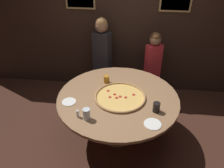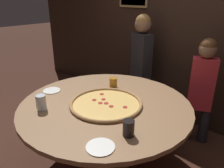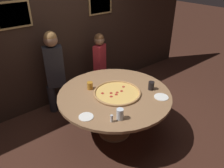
% 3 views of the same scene
% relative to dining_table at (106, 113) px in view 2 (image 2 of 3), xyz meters
% --- Properties ---
extents(ground_plane, '(24.00, 24.00, 0.00)m').
position_rel_dining_table_xyz_m(ground_plane, '(0.00, 0.00, -0.62)').
color(ground_plane, '#422319').
extents(back_wall, '(6.40, 0.08, 2.60)m').
position_rel_dining_table_xyz_m(back_wall, '(0.00, 1.44, 0.69)').
color(back_wall, black).
rests_on(back_wall, ground_plane).
extents(dining_table, '(1.68, 1.68, 0.74)m').
position_rel_dining_table_xyz_m(dining_table, '(0.00, 0.00, 0.00)').
color(dining_table, '#936B47').
rests_on(dining_table, ground_plane).
extents(giant_pizza, '(0.71, 0.71, 0.03)m').
position_rel_dining_table_xyz_m(giant_pizza, '(0.03, -0.02, 0.13)').
color(giant_pizza, '#EAB75B').
rests_on(giant_pizza, dining_table).
extents(drink_cup_by_shaker, '(0.09, 0.09, 0.12)m').
position_rel_dining_table_xyz_m(drink_cup_by_shaker, '(-0.21, 0.34, 0.18)').
color(drink_cup_by_shaker, '#BC7A23').
rests_on(drink_cup_by_shaker, dining_table).
extents(drink_cup_front_edge, '(0.09, 0.09, 0.15)m').
position_rel_dining_table_xyz_m(drink_cup_front_edge, '(-0.33, -0.50, 0.19)').
color(drink_cup_front_edge, silver).
rests_on(drink_cup_front_edge, dining_table).
extents(drink_cup_far_left, '(0.09, 0.09, 0.13)m').
position_rel_dining_table_xyz_m(drink_cup_far_left, '(0.51, -0.26, 0.18)').
color(drink_cup_far_left, black).
rests_on(drink_cup_far_left, dining_table).
extents(white_plate_near_front, '(0.21, 0.21, 0.01)m').
position_rel_dining_table_xyz_m(white_plate_near_front, '(0.46, -0.50, 0.12)').
color(white_plate_near_front, white).
rests_on(white_plate_near_front, dining_table).
extents(white_plate_right_side, '(0.19, 0.19, 0.01)m').
position_rel_dining_table_xyz_m(white_plate_right_side, '(-0.64, -0.21, 0.12)').
color(white_plate_right_side, white).
rests_on(white_plate_right_side, dining_table).
extents(condiment_shaker, '(0.04, 0.04, 0.10)m').
position_rel_dining_table_xyz_m(condiment_shaker, '(-0.44, -0.48, 0.17)').
color(condiment_shaker, silver).
rests_on(condiment_shaker, dining_table).
extents(diner_side_left, '(0.34, 0.25, 1.30)m').
position_rel_dining_table_xyz_m(diner_side_left, '(0.52, 1.07, 0.12)').
color(diner_side_left, '#232328').
rests_on(diner_side_left, ground_plane).
extents(diner_side_right, '(0.40, 0.26, 1.50)m').
position_rel_dining_table_xyz_m(diner_side_right, '(-0.40, 1.12, 0.23)').
color(diner_side_right, '#232328').
rests_on(diner_side_right, ground_plane).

